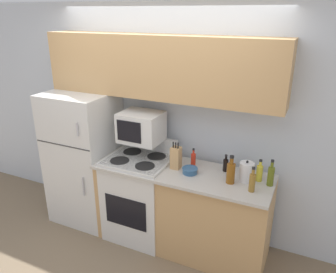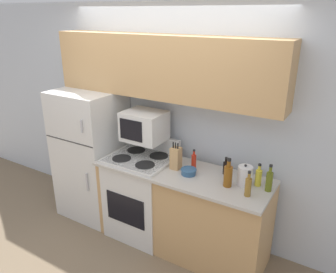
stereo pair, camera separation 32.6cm
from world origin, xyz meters
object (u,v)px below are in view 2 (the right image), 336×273
object	(u,v)px
refrigerator	(92,154)
stove	(142,194)
bottle_vinegar	(248,186)
bottle_cooking_spray	(258,177)
bottle_soy_sauce	(226,167)
bottle_whiskey	(228,175)
kettle	(245,176)
bowl	(189,171)
bottle_olive_oil	(269,181)
microwave	(144,126)
knife_block	(176,158)
bottle_hot_sauce	(194,161)

from	to	relation	value
refrigerator	stove	xyz separation A→B (m)	(0.78, -0.04, -0.30)
bottle_vinegar	bottle_cooking_spray	distance (m)	0.23
bottle_soy_sauce	bottle_cooking_spray	size ratio (longest dim) A/B	0.82
bottle_whiskey	bottle_vinegar	bearing A→B (deg)	-18.34
refrigerator	bottle_whiskey	xyz separation A→B (m)	(1.80, -0.09, 0.24)
bottle_soy_sauce	kettle	xyz separation A→B (m)	(0.23, -0.11, 0.02)
bowl	bottle_olive_oil	distance (m)	0.77
bottle_olive_oil	bottle_soy_sauce	size ratio (longest dim) A/B	1.44
microwave	refrigerator	bearing A→B (deg)	-175.00
stove	bottle_vinegar	size ratio (longest dim) A/B	4.67
microwave	bowl	distance (m)	0.72
knife_block	bottle_cooking_spray	distance (m)	0.83
knife_block	kettle	world-z (taller)	knife_block
bottle_hot_sauce	microwave	bearing A→B (deg)	-177.83
microwave	bottle_cooking_spray	distance (m)	1.31
knife_block	bottle_hot_sauce	world-z (taller)	knife_block
bottle_olive_oil	bottle_whiskey	xyz separation A→B (m)	(-0.35, -0.11, 0.01)
bottle_soy_sauce	refrigerator	bearing A→B (deg)	-175.77
knife_block	bowl	world-z (taller)	knife_block
bottle_vinegar	bottle_cooking_spray	bearing A→B (deg)	84.41
refrigerator	bottle_olive_oil	xyz separation A→B (m)	(2.15, 0.02, 0.23)
knife_block	kettle	xyz separation A→B (m)	(0.71, 0.04, -0.02)
refrigerator	bottle_cooking_spray	distance (m)	2.05
stove	kettle	bearing A→B (deg)	2.72
microwave	bottle_soy_sauce	world-z (taller)	microwave
bowl	kettle	xyz separation A→B (m)	(0.54, 0.09, 0.06)
refrigerator	stove	world-z (taller)	refrigerator
bowl	bottle_soy_sauce	size ratio (longest dim) A/B	0.88
microwave	bottle_whiskey	distance (m)	1.08
bottle_whiskey	bottle_cooking_spray	world-z (taller)	bottle_whiskey
knife_block	microwave	bearing A→B (deg)	168.43
microwave	bottle_cooking_spray	bearing A→B (deg)	-0.07
bottle_soy_sauce	bowl	bearing A→B (deg)	-147.09
refrigerator	bottle_soy_sauce	world-z (taller)	refrigerator
refrigerator	bottle_cooking_spray	bearing A→B (deg)	1.83
refrigerator	kettle	xyz separation A→B (m)	(1.93, 0.01, 0.23)
kettle	stove	bearing A→B (deg)	-177.28
refrigerator	knife_block	xyz separation A→B (m)	(1.21, -0.03, 0.25)
bottle_soy_sauce	bottle_vinegar	xyz separation A→B (m)	(0.32, -0.29, 0.02)
stove	bottle_olive_oil	world-z (taller)	bottle_olive_oil
bottle_olive_oil	bottle_cooking_spray	xyz separation A→B (m)	(-0.11, 0.05, -0.02)
bottle_vinegar	bottle_cooking_spray	xyz separation A→B (m)	(0.02, 0.23, -0.01)
bottle_whiskey	bottle_cooking_spray	bearing A→B (deg)	33.70
bottle_olive_oil	kettle	bearing A→B (deg)	-178.51
bottle_cooking_spray	refrigerator	bearing A→B (deg)	-178.17
bottle_whiskey	bowl	bearing A→B (deg)	177.31
bottle_olive_oil	bottle_vinegar	xyz separation A→B (m)	(-0.13, -0.18, -0.01)
bowl	bottle_vinegar	distance (m)	0.64
bowl	bottle_whiskey	size ratio (longest dim) A/B	0.57
microwave	bottle_soy_sauce	size ratio (longest dim) A/B	2.45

